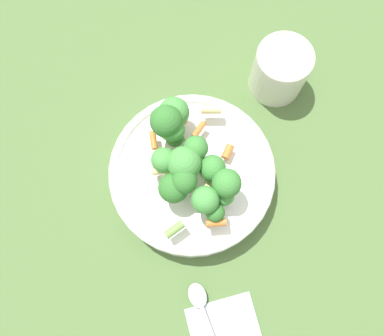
% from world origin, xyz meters
% --- Properties ---
extents(ground_plane, '(3.00, 3.00, 0.00)m').
position_xyz_m(ground_plane, '(0.00, 0.00, 0.00)').
color(ground_plane, '#4C6B38').
extents(bowl, '(0.25, 0.25, 0.05)m').
position_xyz_m(bowl, '(0.00, 0.00, 0.03)').
color(bowl, white).
rests_on(bowl, ground_plane).
extents(pasta_salad, '(0.20, 0.18, 0.08)m').
position_xyz_m(pasta_salad, '(0.00, 0.01, 0.09)').
color(pasta_salad, '#8CB766').
rests_on(pasta_salad, bowl).
extents(cup, '(0.09, 0.09, 0.09)m').
position_xyz_m(cup, '(0.22, -0.02, 0.05)').
color(cup, silver).
rests_on(cup, ground_plane).
extents(spoon, '(0.12, 0.17, 0.01)m').
position_xyz_m(spoon, '(-0.17, -0.14, 0.01)').
color(spoon, silver).
rests_on(spoon, napkin).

